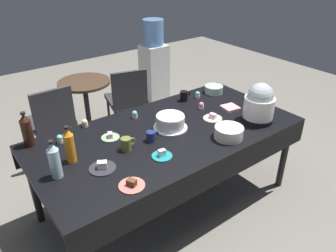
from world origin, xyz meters
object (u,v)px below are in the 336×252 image
(coffee_mug_olive, at_px, (127,144))
(water_cooler, at_px, (154,67))
(dessert_plate_teal, at_px, (162,155))
(soda_bottle_cola, at_px, (27,130))
(dessert_plate_cream, at_px, (213,118))
(cupcake_berry, at_px, (197,95))
(slow_cooker, at_px, (259,104))
(glass_salad_bowl, at_px, (214,89))
(round_cafe_table, at_px, (86,99))
(cupcake_lemon, at_px, (60,139))
(dessert_plate_charcoal, at_px, (102,167))
(soda_bottle_orange_juice, at_px, (70,146))
(dessert_plate_sage, at_px, (110,137))
(maroon_chair_right, at_px, (127,97))
(potluck_table, at_px, (168,138))
(dessert_plate_coral, at_px, (132,185))
(cupcake_cocoa, at_px, (135,115))
(cupcake_vanilla, at_px, (201,106))
(cupcake_mint, at_px, (85,123))
(frosted_layer_cake, at_px, (170,122))
(maroon_chair_left, at_px, (51,118))
(coffee_mug_black, at_px, (184,96))
(soda_bottle_water, at_px, (54,161))

(coffee_mug_olive, relative_size, water_cooler, 0.10)
(dessert_plate_teal, height_order, soda_bottle_cola, soda_bottle_cola)
(dessert_plate_cream, height_order, cupcake_berry, cupcake_berry)
(slow_cooker, xyz_separation_m, coffee_mug_olive, (-1.14, 0.28, -0.11))
(glass_salad_bowl, height_order, round_cafe_table, glass_salad_bowl)
(cupcake_lemon, bearing_deg, coffee_mug_olive, -47.49)
(dessert_plate_charcoal, xyz_separation_m, soda_bottle_orange_juice, (-0.13, 0.21, 0.12))
(dessert_plate_sage, distance_m, coffee_mug_olive, 0.23)
(maroon_chair_right, bearing_deg, cupcake_berry, -74.96)
(potluck_table, xyz_separation_m, water_cooler, (1.11, 1.80, -0.10))
(dessert_plate_cream, xyz_separation_m, dessert_plate_coral, (-1.05, -0.36, -0.00))
(cupcake_berry, relative_size, cupcake_cocoa, 1.00)
(dessert_plate_coral, bearing_deg, cupcake_vanilla, 27.33)
(potluck_table, distance_m, cupcake_mint, 0.71)
(dessert_plate_teal, distance_m, soda_bottle_cola, 1.03)
(slow_cooker, xyz_separation_m, dessert_plate_sage, (-1.16, 0.51, -0.15))
(cupcake_berry, relative_size, cupcake_lemon, 1.00)
(cupcake_vanilla, height_order, soda_bottle_cola, soda_bottle_cola)
(cupcake_cocoa, height_order, coffee_mug_olive, coffee_mug_olive)
(maroon_chair_right, bearing_deg, potluck_table, -106.06)
(frosted_layer_cake, relative_size, cupcake_mint, 4.24)
(dessert_plate_sage, distance_m, maroon_chair_left, 1.17)
(cupcake_berry, bearing_deg, coffee_mug_olive, -159.36)
(dessert_plate_charcoal, relative_size, coffee_mug_black, 1.58)
(cupcake_cocoa, xyz_separation_m, maroon_chair_right, (0.47, 0.96, -0.29))
(cupcake_mint, xyz_separation_m, soda_bottle_water, (-0.43, -0.52, 0.09))
(cupcake_berry, bearing_deg, coffee_mug_black, 168.78)
(dessert_plate_coral, distance_m, cupcake_vanilla, 1.24)
(water_cooler, bearing_deg, frosted_layer_cake, -120.91)
(slow_cooker, height_order, dessert_plate_coral, slow_cooker)
(cupcake_lemon, bearing_deg, slow_cooker, -24.32)
(dessert_plate_sage, relative_size, coffee_mug_black, 1.24)
(cupcake_lemon, distance_m, maroon_chair_left, 1.03)
(potluck_table, bearing_deg, glass_salad_bowl, 22.62)
(dessert_plate_cream, bearing_deg, coffee_mug_olive, 178.27)
(glass_salad_bowl, relative_size, dessert_plate_cream, 1.13)
(dessert_plate_sage, distance_m, coffee_mug_black, 0.94)
(frosted_layer_cake, height_order, maroon_chair_right, frosted_layer_cake)
(dessert_plate_charcoal, relative_size, soda_bottle_cola, 0.66)
(frosted_layer_cake, bearing_deg, dessert_plate_sage, 161.27)
(cupcake_cocoa, height_order, soda_bottle_orange_juice, soda_bottle_orange_juice)
(slow_cooker, relative_size, dessert_plate_sage, 2.39)
(cupcake_berry, xyz_separation_m, water_cooler, (0.47, 1.44, -0.19))
(dessert_plate_cream, distance_m, cupcake_berry, 0.46)
(soda_bottle_water, bearing_deg, soda_bottle_orange_juice, 36.99)
(cupcake_lemon, distance_m, cupcake_vanilla, 1.29)
(cupcake_vanilla, bearing_deg, slow_cooker, -64.07)
(cupcake_lemon, bearing_deg, dessert_plate_coral, -77.69)
(cupcake_cocoa, bearing_deg, potluck_table, -76.22)
(dessert_plate_charcoal, relative_size, coffee_mug_olive, 1.54)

